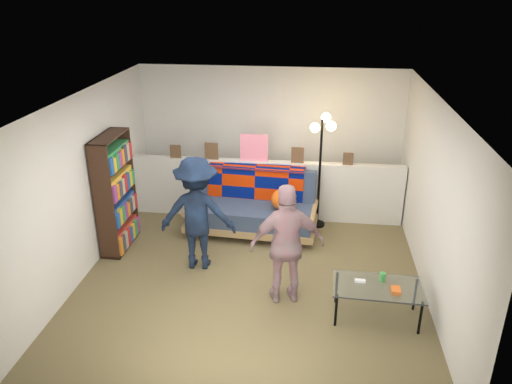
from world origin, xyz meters
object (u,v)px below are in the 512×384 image
Objects in this scene: futon_sofa at (254,207)px; floor_lamp at (322,148)px; person_left at (197,213)px; coffee_table at (379,288)px; bookshelf at (116,196)px; person_right at (287,245)px.

futon_sofa is 1.13× the size of floor_lamp.
person_left is (-1.65, -1.48, -0.51)m from floor_lamp.
coffee_table is at bearing -49.94° from futon_sofa.
person_left is at bearing -118.71° from futon_sofa.
futon_sofa reaches higher than coffee_table.
bookshelf is at bearing 160.14° from coffee_table.
futon_sofa is 1.41m from floor_lamp.
person_left is 1.03× the size of person_right.
coffee_table is 1.18m from person_right.
person_left is (-0.62, -1.14, 0.40)m from futon_sofa.
futon_sofa is 1.95m from person_right.
bookshelf is 1.11× the size of person_right.
coffee_table is 0.66× the size of person_left.
person_left is (-2.35, 0.91, 0.39)m from coffee_table.
floor_lamp is at bearing 106.33° from coffee_table.
bookshelf is 1.08× the size of person_left.
floor_lamp is at bearing 19.84° from bookshelf.
person_right is at bearing 167.38° from coffee_table.
floor_lamp reaches higher than bookshelf.
person_left is at bearing -17.33° from bookshelf.
bookshelf is 3.91m from coffee_table.
bookshelf reaches higher than coffee_table.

